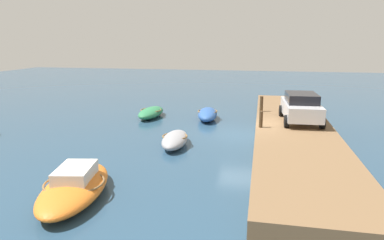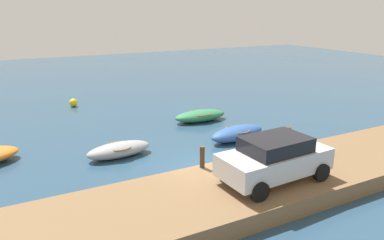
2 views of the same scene
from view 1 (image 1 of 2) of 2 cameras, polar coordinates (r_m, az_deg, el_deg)
name	(u,v)px [view 1 (image 1 of 2)]	position (r m, az deg, el deg)	size (l,w,h in m)	color
ground_plane	(243,135)	(18.80, 8.47, -2.52)	(84.00, 84.00, 0.00)	navy
dock_platform	(294,132)	(18.79, 16.51, -1.92)	(20.60, 3.92, 0.64)	brown
dinghy_grey	(175,140)	(16.62, -2.85, -3.26)	(3.01, 1.35, 0.65)	#939399
rowboat_blue	(208,114)	(22.17, 2.59, 0.98)	(3.27, 1.53, 0.73)	#2D569E
motorboat_orange	(75,186)	(11.94, -18.87, -10.32)	(4.52, 2.61, 1.00)	orange
rowboat_green	(151,113)	(23.00, -6.82, 1.24)	(3.26, 1.42, 0.65)	#2D7A4C
mooring_post_west	(261,119)	(17.92, 11.37, 0.12)	(0.19, 0.19, 0.85)	#47331E
mooring_post_mid_west	(261,104)	(22.01, 11.44, 2.64)	(0.21, 0.21, 0.96)	#47331E
parked_car	(301,107)	(19.61, 17.61, 2.07)	(4.04, 2.14, 1.58)	silver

